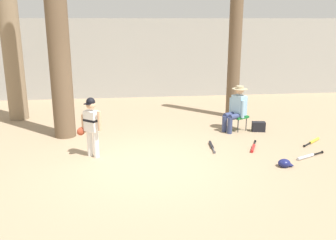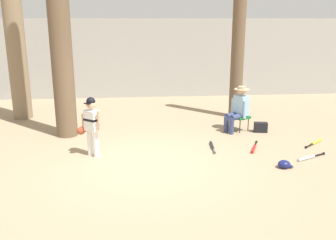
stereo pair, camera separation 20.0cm
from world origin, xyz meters
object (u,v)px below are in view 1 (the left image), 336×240
object	(u,v)px
folding_stool	(238,117)
bat_red_barrel	(253,147)
tree_near_player	(57,17)
handbag_beside_stool	(259,127)
bat_aluminum_silver	(307,156)
tree_far_left	(9,26)
batting_helmet_navy	(284,163)
bat_black_composite	(212,146)
young_ballplayer	(91,123)
bat_yellow_trainer	(313,141)
tree_behind_spectator	(235,50)
seated_spectator	(236,107)

from	to	relation	value
folding_stool	bat_red_barrel	bearing A→B (deg)	-93.76
tree_near_player	handbag_beside_stool	world-z (taller)	tree_near_player
folding_stool	bat_aluminum_silver	bearing A→B (deg)	-68.21
tree_far_left	batting_helmet_navy	distance (m)	8.19
bat_red_barrel	bat_black_composite	xyz separation A→B (m)	(-0.92, 0.24, -0.00)
young_ballplayer	bat_yellow_trainer	xyz separation A→B (m)	(5.22, 0.31, -0.71)
tree_far_left	young_ballplayer	bearing A→B (deg)	-54.96
handbag_beside_stool	bat_aluminum_silver	world-z (taller)	handbag_beside_stool
tree_behind_spectator	bat_aluminum_silver	bearing A→B (deg)	-80.34
bat_red_barrel	batting_helmet_navy	distance (m)	1.13
handbag_beside_stool	folding_stool	bearing A→B (deg)	160.77
folding_stool	bat_black_composite	xyz separation A→B (m)	(-1.02, -1.25, -0.33)
tree_far_left	bat_black_composite	xyz separation A→B (m)	(5.13, -3.17, -2.65)
bat_black_composite	bat_yellow_trainer	distance (m)	2.52
tree_far_left	bat_yellow_trainer	xyz separation A→B (m)	(7.64, -3.15, -2.65)
bat_yellow_trainer	batting_helmet_navy	xyz separation A→B (m)	(-1.33, -1.36, 0.04)
seated_spectator	bat_black_composite	bearing A→B (deg)	-127.71
folding_stool	bat_yellow_trainer	bearing A→B (deg)	-39.33
tree_far_left	bat_black_composite	size ratio (longest dim) A/B	8.71
bat_yellow_trainer	batting_helmet_navy	size ratio (longest dim) A/B	2.22
folding_stool	bat_red_barrel	xyz separation A→B (m)	(-0.10, -1.49, -0.33)
tree_near_player	batting_helmet_navy	distance (m)	6.08
young_ballplayer	batting_helmet_navy	xyz separation A→B (m)	(3.89, -1.05, -0.67)
young_ballplayer	batting_helmet_navy	distance (m)	4.08
bat_red_barrel	bat_black_composite	bearing A→B (deg)	165.59
seated_spectator	bat_red_barrel	xyz separation A→B (m)	(-0.01, -1.44, -0.61)
tree_behind_spectator	seated_spectator	size ratio (longest dim) A/B	3.75
handbag_beside_stool	bat_black_composite	size ratio (longest dim) A/B	0.47
tree_near_player	bat_yellow_trainer	xyz separation A→B (m)	(6.02, -1.24, -2.90)
folding_stool	bat_yellow_trainer	size ratio (longest dim) A/B	0.82
tree_behind_spectator	bat_black_composite	size ratio (longest dim) A/B	6.23
young_ballplayer	bat_aluminum_silver	bearing A→B (deg)	-7.85
bat_red_barrel	batting_helmet_navy	xyz separation A→B (m)	(0.26, -1.10, 0.04)
tree_behind_spectator	bat_yellow_trainer	bearing A→B (deg)	-65.05
batting_helmet_navy	bat_aluminum_silver	bearing A→B (deg)	30.54
bat_aluminum_silver	tree_far_left	bearing A→B (deg)	149.74
tree_behind_spectator	bat_yellow_trainer	size ratio (longest dim) A/B	6.83
tree_near_player	bat_red_barrel	distance (m)	5.50
bat_red_barrel	young_ballplayer	bearing A→B (deg)	-179.20
handbag_beside_stool	tree_behind_spectator	bearing A→B (deg)	98.93
folding_stool	tree_far_left	bearing A→B (deg)	162.64
tree_behind_spectator	seated_spectator	xyz separation A→B (m)	(-0.34, -1.49, -1.36)
tree_behind_spectator	young_ballplayer	bearing A→B (deg)	-143.07
tree_far_left	batting_helmet_navy	size ratio (longest dim) A/B	21.15
tree_behind_spectator	bat_yellow_trainer	world-z (taller)	tree_behind_spectator
seated_spectator	bat_yellow_trainer	distance (m)	2.07
bat_aluminum_silver	tree_behind_spectator	bearing A→B (deg)	99.66
tree_behind_spectator	tree_far_left	world-z (taller)	tree_far_left
bat_black_composite	folding_stool	bearing A→B (deg)	50.82
bat_black_composite	tree_near_player	bearing A→B (deg)	160.15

